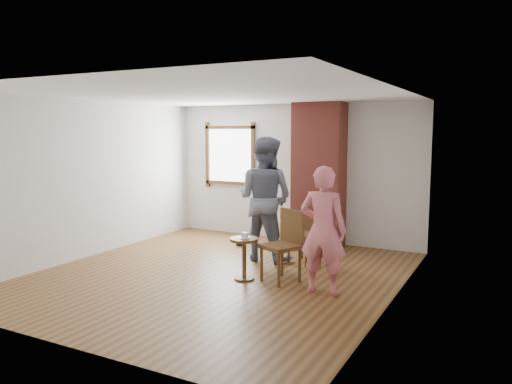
# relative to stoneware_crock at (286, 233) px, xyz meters

# --- Properties ---
(ground) EXTENTS (5.50, 5.50, 0.00)m
(ground) POSITION_rel_stoneware_crock_xyz_m (-0.07, -2.25, -0.22)
(ground) COLOR brown
(ground) RESTS_ON ground
(room_shell) EXTENTS (5.04, 5.52, 2.62)m
(room_shell) POSITION_rel_stoneware_crock_xyz_m (-0.13, -1.64, 1.59)
(room_shell) COLOR silver
(room_shell) RESTS_ON ground
(brick_chimney) EXTENTS (0.90, 0.50, 2.60)m
(brick_chimney) POSITION_rel_stoneware_crock_xyz_m (0.53, 0.25, 1.08)
(brick_chimney) COLOR #A9453B
(brick_chimney) RESTS_ON ground
(stoneware_crock) EXTENTS (0.40, 0.40, 0.44)m
(stoneware_crock) POSITION_rel_stoneware_crock_xyz_m (0.00, 0.00, 0.00)
(stoneware_crock) COLOR #C0AD8B
(stoneware_crock) RESTS_ON ground
(dark_pot) EXTENTS (0.18, 0.18, 0.15)m
(dark_pot) POSITION_rel_stoneware_crock_xyz_m (-0.73, -0.44, -0.14)
(dark_pot) COLOR black
(dark_pot) RESTS_ON ground
(dining_chair_left) EXTENTS (0.52, 0.52, 0.91)m
(dining_chair_left) POSITION_rel_stoneware_crock_xyz_m (0.79, -0.95, 0.29)
(dining_chair_left) COLOR brown
(dining_chair_left) RESTS_ON ground
(dining_chair_right) EXTENTS (0.62, 0.62, 1.00)m
(dining_chair_right) POSITION_rel_stoneware_crock_xyz_m (0.90, -2.02, 0.34)
(dining_chair_right) COLOR brown
(dining_chair_right) RESTS_ON ground
(side_table) EXTENTS (0.40, 0.40, 0.60)m
(side_table) POSITION_rel_stoneware_crock_xyz_m (0.37, -2.26, 0.18)
(side_table) COLOR brown
(side_table) RESTS_ON ground
(cake_plate) EXTENTS (0.18, 0.18, 0.01)m
(cake_plate) POSITION_rel_stoneware_crock_xyz_m (0.37, -2.26, 0.38)
(cake_plate) COLOR white
(cake_plate) RESTS_ON side_table
(cake_slice) EXTENTS (0.08, 0.07, 0.06)m
(cake_slice) POSITION_rel_stoneware_crock_xyz_m (0.38, -2.26, 0.42)
(cake_slice) COLOR white
(cake_slice) RESTS_ON cake_plate
(man) EXTENTS (1.02, 0.82, 2.01)m
(man) POSITION_rel_stoneware_crock_xyz_m (0.12, -1.11, 0.78)
(man) COLOR black
(man) RESTS_ON ground
(person_pink) EXTENTS (0.63, 0.44, 1.66)m
(person_pink) POSITION_rel_stoneware_crock_xyz_m (1.56, -2.30, 0.61)
(person_pink) COLOR #E57281
(person_pink) RESTS_ON ground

